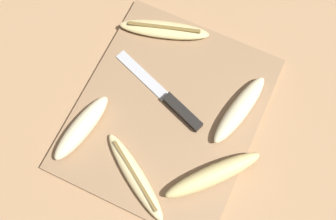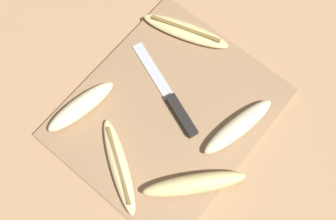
{
  "view_description": "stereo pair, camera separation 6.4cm",
  "coord_description": "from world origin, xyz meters",
  "px_view_note": "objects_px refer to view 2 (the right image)",
  "views": [
    {
      "loc": [
        -0.23,
        -0.11,
        0.78
      ],
      "look_at": [
        0.0,
        0.0,
        0.02
      ],
      "focal_mm": 42.0,
      "sensor_mm": 36.0,
      "label": 1
    },
    {
      "loc": [
        -0.19,
        -0.16,
        0.78
      ],
      "look_at": [
        0.0,
        0.0,
        0.02
      ],
      "focal_mm": 42.0,
      "sensor_mm": 36.0,
      "label": 2
    }
  ],
  "objects_px": {
    "banana_bright_far": "(81,106)",
    "banana_ripe_center": "(120,167)",
    "banana_spotted_left": "(186,31)",
    "knife": "(175,105)",
    "banana_pale_long": "(238,127)",
    "banana_golden_short": "(194,184)"
  },
  "relations": [
    {
      "from": "banana_golden_short",
      "to": "banana_ripe_center",
      "type": "height_order",
      "value": "banana_golden_short"
    },
    {
      "from": "knife",
      "to": "banana_golden_short",
      "type": "relative_size",
      "value": 1.33
    },
    {
      "from": "banana_bright_far",
      "to": "banana_pale_long",
      "type": "relative_size",
      "value": 0.92
    },
    {
      "from": "banana_bright_far",
      "to": "banana_ripe_center",
      "type": "xyz_separation_m",
      "value": [
        -0.04,
        -0.14,
        -0.01
      ]
    },
    {
      "from": "banana_spotted_left",
      "to": "banana_ripe_center",
      "type": "xyz_separation_m",
      "value": [
        -0.31,
        -0.09,
        0.0
      ]
    },
    {
      "from": "banana_bright_far",
      "to": "banana_ripe_center",
      "type": "relative_size",
      "value": 0.89
    },
    {
      "from": "banana_ripe_center",
      "to": "banana_pale_long",
      "type": "height_order",
      "value": "banana_pale_long"
    },
    {
      "from": "knife",
      "to": "banana_pale_long",
      "type": "xyz_separation_m",
      "value": [
        0.04,
        -0.13,
        0.01
      ]
    },
    {
      "from": "banana_spotted_left",
      "to": "banana_bright_far",
      "type": "relative_size",
      "value": 1.23
    },
    {
      "from": "banana_bright_far",
      "to": "banana_spotted_left",
      "type": "bearing_deg",
      "value": -10.91
    },
    {
      "from": "knife",
      "to": "banana_ripe_center",
      "type": "xyz_separation_m",
      "value": [
        -0.17,
        0.0,
        0.0
      ]
    },
    {
      "from": "banana_ripe_center",
      "to": "banana_golden_short",
      "type": "bearing_deg",
      "value": -64.18
    },
    {
      "from": "banana_bright_far",
      "to": "banana_pale_long",
      "type": "height_order",
      "value": "banana_bright_far"
    },
    {
      "from": "banana_ripe_center",
      "to": "banana_pale_long",
      "type": "relative_size",
      "value": 1.03
    },
    {
      "from": "knife",
      "to": "banana_bright_far",
      "type": "xyz_separation_m",
      "value": [
        -0.13,
        0.14,
        0.01
      ]
    },
    {
      "from": "knife",
      "to": "banana_pale_long",
      "type": "height_order",
      "value": "banana_pale_long"
    },
    {
      "from": "banana_golden_short",
      "to": "banana_pale_long",
      "type": "bearing_deg",
      "value": 1.22
    },
    {
      "from": "banana_ripe_center",
      "to": "banana_spotted_left",
      "type": "bearing_deg",
      "value": 15.71
    },
    {
      "from": "banana_bright_far",
      "to": "banana_golden_short",
      "type": "bearing_deg",
      "value": -85.12
    },
    {
      "from": "banana_bright_far",
      "to": "banana_ripe_center",
      "type": "distance_m",
      "value": 0.15
    },
    {
      "from": "banana_spotted_left",
      "to": "banana_ripe_center",
      "type": "bearing_deg",
      "value": -164.29
    },
    {
      "from": "knife",
      "to": "banana_spotted_left",
      "type": "height_order",
      "value": "banana_spotted_left"
    }
  ]
}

